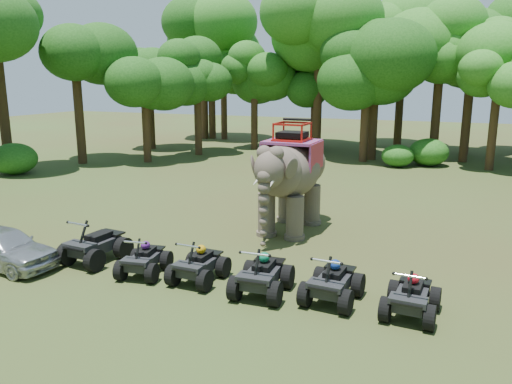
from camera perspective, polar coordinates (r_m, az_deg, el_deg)
ground at (r=15.23m, az=-1.72°, el=-7.92°), size 110.00×110.00×0.00m
elephant at (r=17.89m, az=3.99°, el=1.84°), size 2.19×4.79×3.98m
parked_car at (r=16.38m, az=-26.91°, el=-5.64°), size 3.61×1.67×1.20m
atv_0 at (r=15.75m, az=-17.94°, el=-5.20°), size 1.51×1.97×1.38m
atv_1 at (r=14.41m, az=-12.70°, el=-7.04°), size 1.37×1.72×1.15m
atv_2 at (r=13.71m, az=-6.58°, el=-7.71°), size 1.23×1.66×1.21m
atv_3 at (r=12.84m, az=0.71°, el=-8.85°), size 1.38×1.83×1.31m
atv_4 at (r=12.59m, az=8.77°, el=-9.56°), size 1.36×1.79×1.27m
atv_5 at (r=12.28m, az=17.37°, el=-10.76°), size 1.29×1.70×1.21m
tree_0 at (r=33.62m, az=12.41°, el=10.04°), size 5.49×5.49×7.84m
tree_1 at (r=35.78m, az=20.09°, el=11.10°), size 6.69×6.69×9.55m
tree_2 at (r=32.95m, az=25.59°, el=7.90°), size 4.57×4.57×6.53m
tree_25 at (r=33.87m, az=-27.15°, el=10.61°), size 6.84×6.84×9.78m
tree_26 at (r=34.03m, az=-19.73°, el=10.52°), size 6.22×6.22×8.89m
tree_27 at (r=33.45m, az=-12.53°, el=9.16°), size 4.78×4.78×6.83m
tree_28 at (r=36.12m, az=-6.70°, el=10.02°), size 5.13×5.13×7.33m
tree_29 at (r=38.77m, az=-0.19°, el=10.43°), size 5.26×5.26×7.51m
tree_30 at (r=38.52m, az=6.68°, el=9.85°), size 4.81×4.81×6.87m
tree_31 at (r=37.37m, az=7.13°, el=12.80°), size 7.59×7.59×10.85m
tree_32 at (r=39.31m, az=23.25°, el=10.84°), size 6.60×6.60×9.43m
tree_34 at (r=46.10m, az=-5.12°, el=12.89°), size 7.65×7.65×10.93m
tree_36 at (r=46.07m, az=-5.98°, el=12.88°), size 7.66×7.66×10.94m
tree_37 at (r=39.84m, az=-11.98°, el=9.96°), size 5.00×5.00×7.14m
tree_39 at (r=45.42m, az=-3.70°, el=11.33°), size 5.89×5.89×8.41m
tree_40 at (r=35.47m, az=23.09°, el=9.74°), size 5.73×5.73×8.18m
tree_42 at (r=34.57m, az=13.43°, el=11.38°), size 6.60×6.60×9.43m
tree_43 at (r=41.07m, az=6.88°, el=11.46°), size 6.24×6.24×8.91m
tree_44 at (r=41.96m, az=16.26°, el=12.39°), size 7.59×7.59×10.85m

